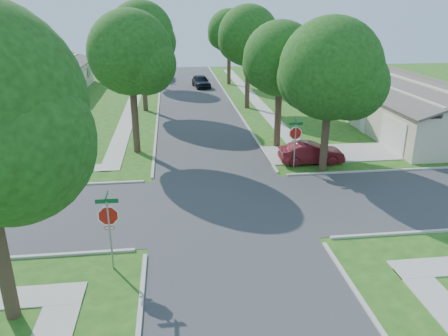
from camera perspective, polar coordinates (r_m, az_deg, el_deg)
ground at (r=21.07m, az=0.06°, el=-5.05°), size 100.00×100.00×0.00m
road_ns at (r=21.07m, az=0.06°, el=-5.04°), size 7.00×100.00×0.02m
sidewalk_ne at (r=46.53m, az=3.68°, el=9.29°), size 1.20×40.00×0.04m
sidewalk_nw at (r=45.92m, az=-11.65°, el=8.76°), size 1.20×40.00×0.04m
driveway at (r=29.34m, az=13.83°, el=1.92°), size 8.80×3.60×0.05m
stop_sign_sw at (r=16.01m, az=-14.84°, el=-6.45°), size 1.05×0.80×2.98m
stop_sign_ne at (r=25.58m, az=9.30°, el=4.23°), size 1.05×0.80×2.98m
tree_e_near at (r=28.95m, az=7.46°, el=13.54°), size 4.97×4.80×8.28m
tree_e_mid at (r=40.58m, az=3.26°, el=16.52°), size 5.59×5.40×9.21m
tree_e_far at (r=53.42m, az=0.72°, el=17.24°), size 5.17×5.00×8.72m
tree_w_near at (r=28.12m, az=-12.00°, el=14.04°), size 5.38×5.20×8.97m
tree_w_mid at (r=40.01m, az=-10.69°, el=16.50°), size 5.80×5.60×9.56m
tree_w_far at (r=53.03m, az=-9.84°, el=16.42°), size 4.76×4.60×8.04m
tree_ne_corner at (r=24.89m, az=13.85°, el=11.87°), size 5.80×5.60×8.66m
house_ne_near at (r=35.83m, az=24.17°, el=6.55°), size 8.42×13.60×4.23m
house_ne_far at (r=51.79m, az=14.15°, el=11.56°), size 8.42×13.60×4.23m
house_nw_far at (r=53.20m, az=-22.16°, el=10.91°), size 8.42×13.60×4.23m
car_driveway at (r=27.09m, az=11.32°, el=1.95°), size 3.93×1.45×1.29m
car_curb_east at (r=51.88m, az=-3.01°, el=11.26°), size 2.25×4.38×1.43m
car_curb_west at (r=57.70m, az=-7.90°, el=11.99°), size 2.35×4.74×1.32m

